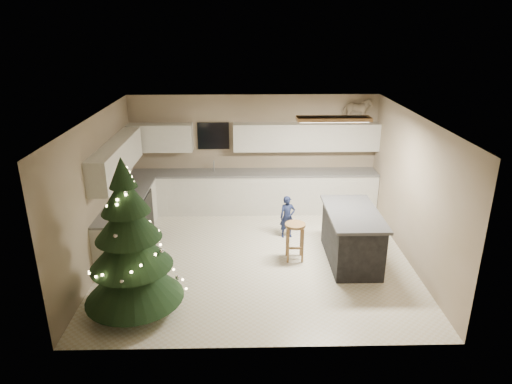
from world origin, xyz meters
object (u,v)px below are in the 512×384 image
at_px(island, 351,236).
at_px(bar_stool, 295,233).
at_px(christmas_tree, 130,251).
at_px(rocking_horse, 357,110).
at_px(toddler, 287,217).

bearing_deg(island, bar_stool, 176.42).
bearing_deg(christmas_tree, rocking_horse, 43.87).
xyz_separation_m(island, christmas_tree, (-3.55, -1.45, 0.50)).
xyz_separation_m(island, toddler, (-1.06, 0.99, -0.05)).
xyz_separation_m(christmas_tree, toddler, (2.49, 2.44, -0.55)).
distance_m(island, christmas_tree, 3.87).
relative_size(christmas_tree, rocking_horse, 3.61).
distance_m(island, toddler, 1.45).
bearing_deg(bar_stool, christmas_tree, -149.27).
bearing_deg(toddler, island, -52.17).
distance_m(bar_stool, christmas_tree, 2.99).
distance_m(bar_stool, rocking_horse, 3.36).
bearing_deg(christmas_tree, toddler, 44.44).
relative_size(island, christmas_tree, 0.71).
bearing_deg(bar_stool, rocking_horse, 57.45).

